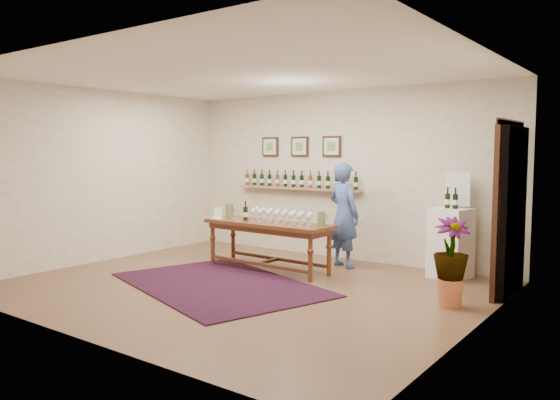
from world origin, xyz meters
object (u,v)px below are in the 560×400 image
Objects in this scene: display_pedestal at (451,243)px; potted_plant at (451,262)px; person at (344,215)px; tasting_table at (268,229)px.

potted_plant is at bearing -70.97° from display_pedestal.
person is at bearing 150.03° from potted_plant.
potted_plant is 2.43m from person.
tasting_table is 2.92m from potted_plant.
potted_plant is at bearing -4.77° from tasting_table.
tasting_table is 2.34× the size of potted_plant.
display_pedestal reaches higher than tasting_table.
tasting_table is 1.21m from person.
potted_plant is at bearing 168.72° from person.
tasting_table is 1.28× the size of person.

